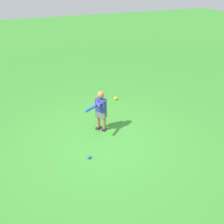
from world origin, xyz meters
TOP-DOWN VIEW (x-y plane):
  - ground_plane at (0.00, 0.00)m, footprint 40.00×40.00m
  - child_batter at (-0.53, 0.09)m, footprint 0.59×0.67m
  - play_ball_by_bucket at (0.44, -0.54)m, footprint 0.08×0.08m
  - play_ball_near_batter at (-1.97, 1.11)m, footprint 0.10×0.10m

SIDE VIEW (x-z plane):
  - ground_plane at x=0.00m, z-range 0.00..0.00m
  - play_ball_by_bucket at x=0.44m, z-range 0.00..0.08m
  - play_ball_near_batter at x=-1.97m, z-range 0.00..0.10m
  - child_batter at x=-0.53m, z-range 0.11..1.19m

